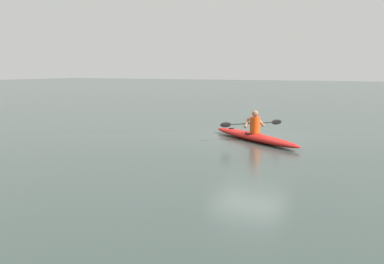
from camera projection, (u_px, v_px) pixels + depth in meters
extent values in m
plane|color=#384742|center=(250.00, 137.00, 17.19)|extent=(160.00, 160.00, 0.00)
ellipsoid|color=red|center=(254.00, 137.00, 16.21)|extent=(4.31, 3.37, 0.25)
torus|color=black|center=(253.00, 133.00, 16.25)|extent=(0.72, 0.72, 0.04)
cylinder|color=black|center=(231.00, 128.00, 17.52)|extent=(0.18, 0.18, 0.02)
cylinder|color=#E04C14|center=(255.00, 125.00, 16.09)|extent=(0.33, 0.33, 0.53)
sphere|color=#936B4C|center=(255.00, 114.00, 16.04)|extent=(0.21, 0.21, 0.21)
cylinder|color=black|center=(252.00, 123.00, 16.27)|extent=(1.18, 1.59, 0.03)
ellipsoid|color=black|center=(226.00, 125.00, 15.86)|extent=(0.27, 0.35, 0.17)
ellipsoid|color=black|center=(277.00, 122.00, 16.67)|extent=(0.27, 0.35, 0.17)
cylinder|color=#936B4C|center=(247.00, 123.00, 16.04)|extent=(0.15, 0.32, 0.34)
cylinder|color=#936B4C|center=(261.00, 122.00, 16.27)|extent=(0.30, 0.21, 0.34)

